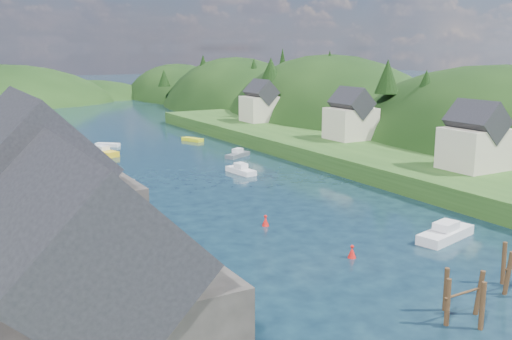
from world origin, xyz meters
TOP-DOWN VIEW (x-y plane):
  - ground at (0.00, 50.00)m, footprint 600.00×600.00m
  - hillside_right at (45.00, 75.00)m, footprint 36.00×245.56m
  - far_hills at (1.22, 174.01)m, footprint 103.00×68.00m
  - hill_trees at (-0.99, 65.00)m, footprint 91.25×149.44m
  - quay_left at (-24.00, 20.00)m, footprint 12.00×110.00m
  - quayside_buildings at (-26.00, 6.39)m, footprint 8.00×35.84m
  - terrace_right at (25.00, 40.00)m, footprint 16.00×120.00m
  - right_bank_cottages at (28.00, 48.33)m, footprint 9.00×59.24m
  - piling_cluster_near at (-1.84, -1.46)m, footprint 3.39×3.14m
  - channel_buoy_near at (-0.93, 10.54)m, footprint 0.70×0.70m
  - channel_buoy_far at (-2.71, 21.41)m, footprint 0.70×0.70m
  - moored_boats at (-5.46, 18.19)m, footprint 34.08×93.46m

SIDE VIEW (x-z plane):
  - far_hills at x=1.22m, z-range -32.80..11.20m
  - hillside_right at x=45.00m, z-range -31.41..16.59m
  - ground at x=0.00m, z-range 0.00..0.00m
  - channel_buoy_near at x=-0.93m, z-range -0.07..1.03m
  - channel_buoy_far at x=-2.71m, z-range -0.07..1.03m
  - moored_boats at x=-5.46m, z-range -0.56..1.83m
  - quay_left at x=-24.00m, z-range 0.00..2.00m
  - terrace_right at x=25.00m, z-range 0.00..2.40m
  - piling_cluster_near at x=-1.84m, z-range -0.57..3.05m
  - right_bank_cottages at x=28.00m, z-range 1.64..10.05m
  - quayside_buildings at x=-26.00m, z-range 0.64..13.54m
  - hill_trees at x=-0.99m, z-range 5.02..17.16m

